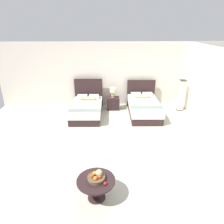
{
  "coord_description": "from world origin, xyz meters",
  "views": [
    {
      "loc": [
        -0.36,
        -5.59,
        3.37
      ],
      "look_at": [
        -0.18,
        0.61,
        0.75
      ],
      "focal_mm": 33.3,
      "sensor_mm": 36.0,
      "label": 1
    }
  ],
  "objects_px": {
    "bed_near_corner": "(144,107)",
    "coffee_table": "(96,184)",
    "table_lamp": "(113,91)",
    "loose_apple": "(105,183)",
    "fruit_bowl": "(97,177)",
    "floor_lamp_corner": "(181,95)",
    "bed_near_window": "(87,108)",
    "nightstand": "(113,103)"
  },
  "relations": [
    {
      "from": "nightstand",
      "to": "floor_lamp_corner",
      "type": "height_order",
      "value": "floor_lamp_corner"
    },
    {
      "from": "bed_near_window",
      "to": "fruit_bowl",
      "type": "relative_size",
      "value": 5.77
    },
    {
      "from": "bed_near_corner",
      "to": "nightstand",
      "type": "bearing_deg",
      "value": 153.61
    },
    {
      "from": "bed_near_window",
      "to": "nightstand",
      "type": "height_order",
      "value": "bed_near_window"
    },
    {
      "from": "loose_apple",
      "to": "floor_lamp_corner",
      "type": "xyz_separation_m",
      "value": [
        3.15,
        4.92,
        0.14
      ]
    },
    {
      "from": "fruit_bowl",
      "to": "loose_apple",
      "type": "bearing_deg",
      "value": -43.58
    },
    {
      "from": "coffee_table",
      "to": "fruit_bowl",
      "type": "distance_m",
      "value": 0.17
    },
    {
      "from": "bed_near_corner",
      "to": "coffee_table",
      "type": "xyz_separation_m",
      "value": [
        -1.73,
        -4.37,
        0.06
      ]
    },
    {
      "from": "nightstand",
      "to": "coffee_table",
      "type": "bearing_deg",
      "value": -95.94
    },
    {
      "from": "bed_near_window",
      "to": "coffee_table",
      "type": "bearing_deg",
      "value": -82.79
    },
    {
      "from": "bed_near_window",
      "to": "nightstand",
      "type": "relative_size",
      "value": 4.0
    },
    {
      "from": "bed_near_window",
      "to": "loose_apple",
      "type": "distance_m",
      "value": 4.6
    },
    {
      "from": "coffee_table",
      "to": "bed_near_window",
      "type": "bearing_deg",
      "value": 97.21
    },
    {
      "from": "fruit_bowl",
      "to": "floor_lamp_corner",
      "type": "bearing_deg",
      "value": 55.02
    },
    {
      "from": "bed_near_window",
      "to": "table_lamp",
      "type": "bearing_deg",
      "value": 29.52
    },
    {
      "from": "table_lamp",
      "to": "bed_near_window",
      "type": "bearing_deg",
      "value": -150.48
    },
    {
      "from": "coffee_table",
      "to": "loose_apple",
      "type": "bearing_deg",
      "value": -38.54
    },
    {
      "from": "loose_apple",
      "to": "floor_lamp_corner",
      "type": "height_order",
      "value": "floor_lamp_corner"
    },
    {
      "from": "coffee_table",
      "to": "loose_apple",
      "type": "relative_size",
      "value": 11.55
    },
    {
      "from": "table_lamp",
      "to": "fruit_bowl",
      "type": "relative_size",
      "value": 1.13
    },
    {
      "from": "fruit_bowl",
      "to": "floor_lamp_corner",
      "type": "xyz_separation_m",
      "value": [
        3.33,
        4.75,
        0.12
      ]
    },
    {
      "from": "bed_near_window",
      "to": "floor_lamp_corner",
      "type": "xyz_separation_m",
      "value": [
        3.89,
        0.39,
        0.37
      ]
    },
    {
      "from": "table_lamp",
      "to": "coffee_table",
      "type": "xyz_separation_m",
      "value": [
        -0.52,
        -4.99,
        -0.42
      ]
    },
    {
      "from": "nightstand",
      "to": "fruit_bowl",
      "type": "xyz_separation_m",
      "value": [
        -0.5,
        -4.95,
        0.27
      ]
    },
    {
      "from": "table_lamp",
      "to": "loose_apple",
      "type": "bearing_deg",
      "value": -93.68
    },
    {
      "from": "nightstand",
      "to": "floor_lamp_corner",
      "type": "bearing_deg",
      "value": -4.06
    },
    {
      "from": "fruit_bowl",
      "to": "loose_apple",
      "type": "distance_m",
      "value": 0.24
    },
    {
      "from": "nightstand",
      "to": "table_lamp",
      "type": "relative_size",
      "value": 1.28
    },
    {
      "from": "loose_apple",
      "to": "bed_near_corner",
      "type": "bearing_deg",
      "value": 71.17
    },
    {
      "from": "bed_near_corner",
      "to": "coffee_table",
      "type": "height_order",
      "value": "bed_near_corner"
    },
    {
      "from": "floor_lamp_corner",
      "to": "bed_near_corner",
      "type": "bearing_deg",
      "value": -166.07
    },
    {
      "from": "nightstand",
      "to": "loose_apple",
      "type": "xyz_separation_m",
      "value": [
        -0.33,
        -5.12,
        0.24
      ]
    },
    {
      "from": "bed_near_window",
      "to": "bed_near_corner",
      "type": "height_order",
      "value": "bed_near_window"
    },
    {
      "from": "bed_near_corner",
      "to": "floor_lamp_corner",
      "type": "height_order",
      "value": "floor_lamp_corner"
    },
    {
      "from": "fruit_bowl",
      "to": "bed_near_corner",
      "type": "bearing_deg",
      "value": 68.52
    },
    {
      "from": "bed_near_window",
      "to": "table_lamp",
      "type": "height_order",
      "value": "bed_near_window"
    },
    {
      "from": "table_lamp",
      "to": "coffee_table",
      "type": "bearing_deg",
      "value": -95.91
    },
    {
      "from": "bed_near_corner",
      "to": "coffee_table",
      "type": "relative_size",
      "value": 2.71
    },
    {
      "from": "bed_near_window",
      "to": "table_lamp",
      "type": "distance_m",
      "value": 1.33
    },
    {
      "from": "loose_apple",
      "to": "nightstand",
      "type": "bearing_deg",
      "value": 86.3
    },
    {
      "from": "bed_near_window",
      "to": "coffee_table",
      "type": "height_order",
      "value": "bed_near_window"
    },
    {
      "from": "table_lamp",
      "to": "loose_apple",
      "type": "xyz_separation_m",
      "value": [
        -0.33,
        -5.14,
        -0.28
      ]
    }
  ]
}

